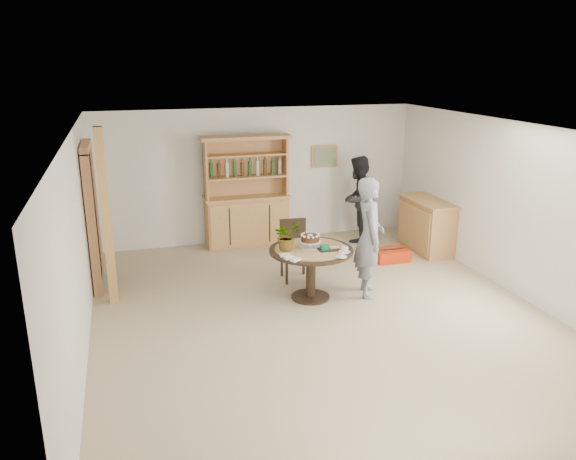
# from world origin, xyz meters

# --- Properties ---
(ground) EXTENTS (7.00, 7.00, 0.00)m
(ground) POSITION_xyz_m (0.00, 0.00, 0.00)
(ground) COLOR #C5B087
(ground) RESTS_ON ground
(room_shell) EXTENTS (6.04, 7.04, 2.52)m
(room_shell) POSITION_xyz_m (0.00, 0.01, 1.74)
(room_shell) COLOR white
(room_shell) RESTS_ON ground
(doorway) EXTENTS (0.13, 1.10, 2.18)m
(doorway) POSITION_xyz_m (-2.93, 2.00, 1.11)
(doorway) COLOR black
(doorway) RESTS_ON ground
(pine_post) EXTENTS (0.12, 0.12, 2.50)m
(pine_post) POSITION_xyz_m (-2.70, 1.20, 1.25)
(pine_post) COLOR tan
(pine_post) RESTS_ON ground
(hutch) EXTENTS (1.62, 0.54, 2.04)m
(hutch) POSITION_xyz_m (-0.30, 3.24, 0.69)
(hutch) COLOR tan
(hutch) RESTS_ON ground
(sideboard) EXTENTS (0.54, 1.26, 0.94)m
(sideboard) POSITION_xyz_m (2.74, 2.00, 0.47)
(sideboard) COLOR tan
(sideboard) RESTS_ON ground
(dining_table) EXTENTS (1.20, 1.20, 0.76)m
(dining_table) POSITION_xyz_m (0.05, 0.56, 0.60)
(dining_table) COLOR black
(dining_table) RESTS_ON ground
(dining_chair) EXTENTS (0.45, 0.45, 0.95)m
(dining_chair) POSITION_xyz_m (0.05, 1.38, 0.54)
(dining_chair) COLOR black
(dining_chair) RESTS_ON ground
(birthday_cake) EXTENTS (0.30, 0.30, 0.20)m
(birthday_cake) POSITION_xyz_m (0.05, 0.61, 0.88)
(birthday_cake) COLOR white
(birthday_cake) RESTS_ON dining_table
(flower_vase) EXTENTS (0.47, 0.44, 0.42)m
(flower_vase) POSITION_xyz_m (-0.30, 0.61, 0.97)
(flower_vase) COLOR #3F7233
(flower_vase) RESTS_ON dining_table
(gift_tray) EXTENTS (0.30, 0.20, 0.08)m
(gift_tray) POSITION_xyz_m (0.26, 0.43, 0.79)
(gift_tray) COLOR black
(gift_tray) RESTS_ON dining_table
(coffee_cup_a) EXTENTS (0.15, 0.15, 0.09)m
(coffee_cup_a) POSITION_xyz_m (0.45, 0.28, 0.80)
(coffee_cup_a) COLOR silver
(coffee_cup_a) RESTS_ON dining_table
(coffee_cup_b) EXTENTS (0.15, 0.15, 0.08)m
(coffee_cup_b) POSITION_xyz_m (0.33, 0.11, 0.79)
(coffee_cup_b) COLOR silver
(coffee_cup_b) RESTS_ON dining_table
(napkins) EXTENTS (0.24, 0.33, 0.03)m
(napkins) POSITION_xyz_m (-0.36, 0.24, 0.77)
(napkins) COLOR white
(napkins) RESTS_ON dining_table
(teen_boy) EXTENTS (0.58, 0.73, 1.76)m
(teen_boy) POSITION_xyz_m (0.90, 0.46, 0.88)
(teen_boy) COLOR slate
(teen_boy) RESTS_ON ground
(adult_person) EXTENTS (0.99, 0.99, 1.63)m
(adult_person) POSITION_xyz_m (1.77, 2.88, 0.81)
(adult_person) COLOR black
(adult_person) RESTS_ON ground
(red_suitcase) EXTENTS (0.60, 0.40, 0.21)m
(red_suitcase) POSITION_xyz_m (1.89, 1.66, 0.10)
(red_suitcase) COLOR red
(red_suitcase) RESTS_ON ground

